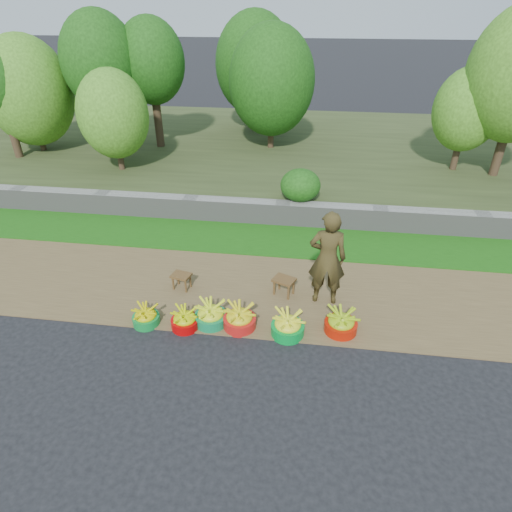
# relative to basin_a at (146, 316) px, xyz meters

# --- Properties ---
(ground_plane) EXTENTS (120.00, 120.00, 0.00)m
(ground_plane) POSITION_rel_basin_a_xyz_m (1.93, -0.13, -0.15)
(ground_plane) COLOR black
(ground_plane) RESTS_ON ground
(dirt_shoulder) EXTENTS (80.00, 2.50, 0.02)m
(dirt_shoulder) POSITION_rel_basin_a_xyz_m (1.93, 1.12, -0.14)
(dirt_shoulder) COLOR brown
(dirt_shoulder) RESTS_ON ground
(grass_verge) EXTENTS (80.00, 1.50, 0.04)m
(grass_verge) POSITION_rel_basin_a_xyz_m (1.93, 3.12, -0.13)
(grass_verge) COLOR #1B5C11
(grass_verge) RESTS_ON ground
(retaining_wall) EXTENTS (80.00, 0.35, 0.55)m
(retaining_wall) POSITION_rel_basin_a_xyz_m (1.93, 3.97, 0.13)
(retaining_wall) COLOR gray
(retaining_wall) RESTS_ON ground
(earth_bank) EXTENTS (80.00, 10.00, 0.50)m
(earth_bank) POSITION_rel_basin_a_xyz_m (1.93, 8.87, 0.10)
(earth_bank) COLOR #384420
(earth_bank) RESTS_ON ground
(vegetation) EXTENTS (34.47, 8.18, 4.20)m
(vegetation) POSITION_rel_basin_a_xyz_m (3.55, 8.12, 2.47)
(vegetation) COLOR #3C2C1C
(vegetation) RESTS_ON earth_bank
(basin_a) EXTENTS (0.44, 0.44, 0.33)m
(basin_a) POSITION_rel_basin_a_xyz_m (0.00, 0.00, 0.00)
(basin_a) COLOR #0E7F30
(basin_a) RESTS_ON ground
(basin_b) EXTENTS (0.46, 0.46, 0.34)m
(basin_b) POSITION_rel_basin_a_xyz_m (0.66, 0.00, 0.01)
(basin_b) COLOR #AD0405
(basin_b) RESTS_ON ground
(basin_c) EXTENTS (0.54, 0.54, 0.40)m
(basin_c) POSITION_rel_basin_a_xyz_m (1.06, 0.15, 0.03)
(basin_c) COLOR #0F7C45
(basin_c) RESTS_ON ground
(basin_d) EXTENTS (0.54, 0.54, 0.40)m
(basin_d) POSITION_rel_basin_a_xyz_m (1.54, 0.12, 0.03)
(basin_d) COLOR red
(basin_d) RESTS_ON ground
(basin_e) EXTENTS (0.53, 0.53, 0.40)m
(basin_e) POSITION_rel_basin_a_xyz_m (2.33, 0.05, 0.03)
(basin_e) COLOR #00862B
(basin_e) RESTS_ON ground
(basin_f) EXTENTS (0.53, 0.53, 0.39)m
(basin_f) POSITION_rel_basin_a_xyz_m (3.18, 0.23, 0.03)
(basin_f) COLOR #AD1605
(basin_f) RESTS_ON ground
(stool_left) EXTENTS (0.39, 0.33, 0.30)m
(stool_left) POSITION_rel_basin_a_xyz_m (0.31, 1.04, 0.11)
(stool_left) COLOR #54391C
(stool_left) RESTS_ON dirt_shoulder
(stool_right) EXTENTS (0.46, 0.41, 0.33)m
(stool_right) POSITION_rel_basin_a_xyz_m (2.19, 1.11, 0.13)
(stool_right) COLOR #54391C
(stool_right) RESTS_ON dirt_shoulder
(vendor_woman) EXTENTS (0.63, 0.42, 1.73)m
(vendor_woman) POSITION_rel_basin_a_xyz_m (2.90, 1.02, 0.74)
(vendor_woman) COLOR black
(vendor_woman) RESTS_ON dirt_shoulder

